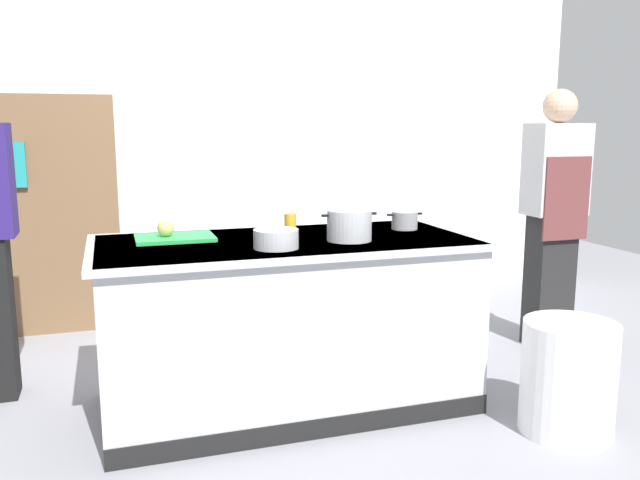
{
  "coord_description": "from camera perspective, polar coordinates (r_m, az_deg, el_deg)",
  "views": [
    {
      "loc": [
        -0.87,
        -3.22,
        1.49
      ],
      "look_at": [
        0.25,
        0.2,
        0.85
      ],
      "focal_mm": 36.45,
      "sensor_mm": 36.0,
      "label": 1
    }
  ],
  "objects": [
    {
      "name": "ground_plane",
      "position": [
        3.65,
        -2.84,
        -14.01
      ],
      "size": [
        10.0,
        10.0,
        0.0
      ],
      "primitive_type": "plane",
      "color": "gray"
    },
    {
      "name": "back_wall",
      "position": [
        5.39,
        -8.97,
        10.05
      ],
      "size": [
        6.4,
        0.12,
        3.0
      ],
      "primitive_type": "cube",
      "color": "silver",
      "rests_on": "ground_plane"
    },
    {
      "name": "counter_island",
      "position": [
        3.49,
        -2.91,
        -7.01
      ],
      "size": [
        1.98,
        0.98,
        0.9
      ],
      "color": "#B7BABF",
      "rests_on": "ground_plane"
    },
    {
      "name": "cutting_board",
      "position": [
        3.45,
        -12.62,
        0.18
      ],
      "size": [
        0.4,
        0.28,
        0.02
      ],
      "primitive_type": "cube",
      "color": "green",
      "rests_on": "counter_island"
    },
    {
      "name": "onion",
      "position": [
        3.44,
        -13.39,
        1.02
      ],
      "size": [
        0.09,
        0.09,
        0.09
      ],
      "primitive_type": "sphere",
      "color": "tan",
      "rests_on": "cutting_board"
    },
    {
      "name": "stock_pot",
      "position": [
        3.34,
        2.58,
        1.31
      ],
      "size": [
        0.3,
        0.23,
        0.16
      ],
      "color": "#B7BABF",
      "rests_on": "counter_island"
    },
    {
      "name": "sauce_pan",
      "position": [
        3.75,
        7.44,
        1.73
      ],
      "size": [
        0.21,
        0.15,
        0.1
      ],
      "color": "#99999E",
      "rests_on": "counter_island"
    },
    {
      "name": "mixing_bowl",
      "position": [
        3.14,
        -3.88,
        0.1
      ],
      "size": [
        0.22,
        0.22,
        0.09
      ],
      "primitive_type": "cylinder",
      "color": "#B7BABF",
      "rests_on": "counter_island"
    },
    {
      "name": "juice_cup",
      "position": [
        3.65,
        -2.62,
        1.58
      ],
      "size": [
        0.07,
        0.07,
        0.1
      ],
      "primitive_type": "cylinder",
      "color": "yellow",
      "rests_on": "counter_island"
    },
    {
      "name": "trash_bin",
      "position": [
        3.44,
        20.94,
        -11.22
      ],
      "size": [
        0.45,
        0.45,
        0.56
      ],
      "primitive_type": "cylinder",
      "color": "white",
      "rests_on": "ground_plane"
    },
    {
      "name": "person_chef",
      "position": [
        4.6,
        19.83,
        2.28
      ],
      "size": [
        0.38,
        0.25,
        1.72
      ],
      "rotation": [
        0.0,
        0.0,
        1.68
      ],
      "color": "black",
      "rests_on": "ground_plane"
    },
    {
      "name": "bookshelf",
      "position": [
        5.08,
        -23.49,
        2.02
      ],
      "size": [
        1.1,
        0.31,
        1.7
      ],
      "color": "brown",
      "rests_on": "ground_plane"
    }
  ]
}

